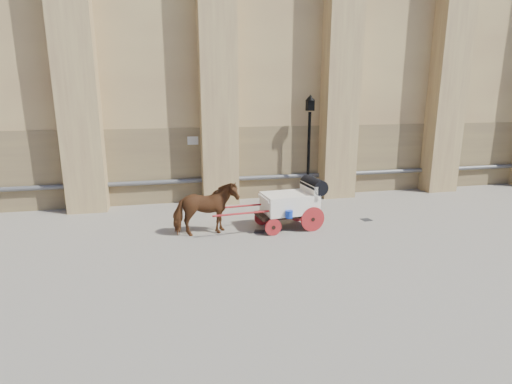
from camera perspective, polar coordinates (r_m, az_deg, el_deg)
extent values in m
plane|color=gray|center=(13.07, 1.47, -5.30)|extent=(90.00, 90.00, 0.00)
cube|color=olive|center=(17.12, 4.58, 4.40)|extent=(44.00, 0.35, 3.00)
cylinder|color=#59595B|center=(16.97, 4.81, 2.26)|extent=(42.00, 0.18, 0.18)
cube|color=beige|center=(16.07, -9.01, 7.27)|extent=(0.42, 0.04, 0.32)
imported|color=brown|center=(12.40, -7.21, -2.46)|extent=(2.06, 1.13, 1.66)
cube|color=black|center=(13.06, 4.42, -3.09)|extent=(2.03, 1.05, 0.11)
cube|color=white|center=(13.00, 4.81, -1.55)|extent=(1.78, 1.25, 0.62)
cube|color=white|center=(13.17, 7.53, 0.18)|extent=(0.23, 1.12, 0.49)
cube|color=white|center=(12.68, 1.66, -0.86)|extent=(0.39, 1.00, 0.09)
cylinder|color=black|center=(13.21, 8.25, 0.99)|extent=(0.59, 1.15, 0.50)
cylinder|color=#A81F21|center=(12.87, 8.10, -3.87)|extent=(0.80, 0.12, 0.80)
cylinder|color=#A81F21|center=(13.82, 6.12, -2.56)|extent=(0.80, 0.12, 0.80)
cylinder|color=#A81F21|center=(12.41, 2.48, -5.06)|extent=(0.54, 0.10, 0.53)
cylinder|color=#A81F21|center=(13.40, 0.86, -3.61)|extent=(0.54, 0.10, 0.53)
cylinder|color=#A81F21|center=(12.16, -1.30, -3.02)|extent=(2.14, 0.24, 0.06)
cylinder|color=#A81F21|center=(12.90, -2.30, -2.04)|extent=(2.14, 0.24, 0.06)
cylinder|color=#1338B9|center=(12.39, 4.74, -3.17)|extent=(0.23, 0.23, 0.23)
cylinder|color=black|center=(16.46, 7.51, 5.01)|extent=(0.12, 0.12, 3.60)
cone|color=black|center=(16.77, 7.34, -0.47)|extent=(0.36, 0.36, 0.36)
cube|color=black|center=(16.28, 7.74, 12.17)|extent=(0.28, 0.28, 0.42)
cone|color=black|center=(16.27, 7.77, 13.23)|extent=(0.40, 0.40, 0.24)
cube|color=black|center=(12.80, 0.48, -5.68)|extent=(0.41, 0.41, 0.01)
cube|color=black|center=(14.51, 15.47, -3.83)|extent=(0.35, 0.35, 0.01)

